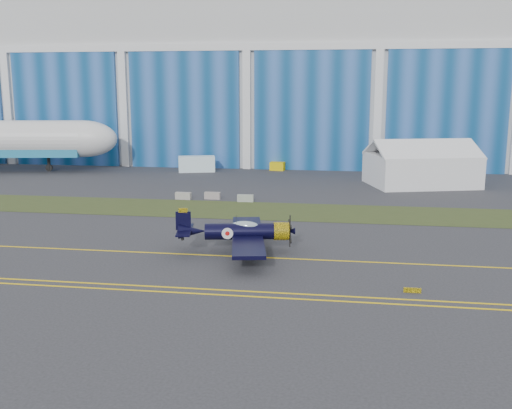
# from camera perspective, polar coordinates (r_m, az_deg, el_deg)

# --- Properties ---
(ground) EXTENTS (260.00, 260.00, 0.00)m
(ground) POSITION_cam_1_polar(r_m,az_deg,el_deg) (57.23, -9.13, -3.18)
(ground) COLOR #34353A
(ground) RESTS_ON ground
(grass_median) EXTENTS (260.00, 10.00, 0.02)m
(grass_median) POSITION_cam_1_polar(r_m,az_deg,el_deg) (70.33, -5.66, -0.39)
(grass_median) COLOR #475128
(grass_median) RESTS_ON ground
(hangar) EXTENTS (220.00, 45.70, 30.00)m
(hangar) POSITION_cam_1_polar(r_m,az_deg,el_deg) (125.70, 0.87, 11.58)
(hangar) COLOR silver
(hangar) RESTS_ON ground
(taxiway_centreline) EXTENTS (200.00, 0.20, 0.02)m
(taxiway_centreline) POSITION_cam_1_polar(r_m,az_deg,el_deg) (52.66, -10.79, -4.49)
(taxiway_centreline) COLOR yellow
(taxiway_centreline) RESTS_ON ground
(edge_line_near) EXTENTS (80.00, 0.20, 0.02)m
(edge_line_near) POSITION_cam_1_polar(r_m,az_deg,el_deg) (44.23, -14.91, -7.72)
(edge_line_near) COLOR yellow
(edge_line_near) RESTS_ON ground
(edge_line_far) EXTENTS (80.00, 0.20, 0.02)m
(edge_line_far) POSITION_cam_1_polar(r_m,az_deg,el_deg) (45.10, -14.40, -7.32)
(edge_line_far) COLOR yellow
(edge_line_far) RESTS_ON ground
(guard_board_right) EXTENTS (1.20, 0.15, 0.35)m
(guard_board_right) POSITION_cam_1_polar(r_m,az_deg,el_deg) (43.26, 14.66, -7.90)
(guard_board_right) COLOR yellow
(guard_board_right) RESTS_ON ground
(warbird) EXTENTS (13.71, 15.60, 4.08)m
(warbird) POSITION_cam_1_polar(r_m,az_deg,el_deg) (51.36, -1.53, -2.58)
(warbird) COLOR black
(warbird) RESTS_ON ground
(tent) EXTENTS (16.91, 14.27, 6.75)m
(tent) POSITION_cam_1_polar(r_m,az_deg,el_deg) (89.46, 15.48, 3.91)
(tent) COLOR white
(tent) RESTS_ON ground
(shipping_container) EXTENTS (6.45, 4.01, 2.61)m
(shipping_container) POSITION_cam_1_polar(r_m,az_deg,el_deg) (100.94, -5.68, 3.86)
(shipping_container) COLOR white
(shipping_container) RESTS_ON ground
(tug) EXTENTS (2.59, 1.81, 1.41)m
(tug) POSITION_cam_1_polar(r_m,az_deg,el_deg) (102.27, 2.05, 3.67)
(tug) COLOR #DEC107
(tug) RESTS_ON ground
(barrier_a) EXTENTS (2.03, 0.72, 0.90)m
(barrier_a) POSITION_cam_1_polar(r_m,az_deg,el_deg) (76.29, -6.94, 0.82)
(barrier_a) COLOR #9D9994
(barrier_a) RESTS_ON ground
(barrier_b) EXTENTS (2.02, 0.67, 0.90)m
(barrier_b) POSITION_cam_1_polar(r_m,az_deg,el_deg) (76.09, -4.17, 0.85)
(barrier_b) COLOR gray
(barrier_b) RESTS_ON ground
(barrier_c) EXTENTS (2.04, 0.76, 0.90)m
(barrier_c) POSITION_cam_1_polar(r_m,az_deg,el_deg) (74.09, -1.02, 0.60)
(barrier_c) COLOR #959F96
(barrier_c) RESTS_ON ground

